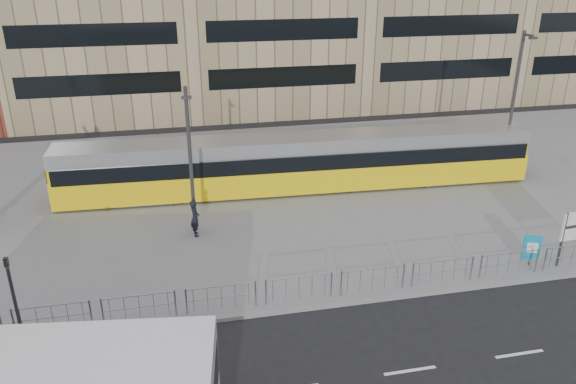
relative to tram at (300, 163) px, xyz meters
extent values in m
plane|color=black|center=(-1.89, -11.49, -1.72)|extent=(120.00, 120.00, 0.00)
cube|color=slate|center=(-1.89, 0.51, -1.65)|extent=(64.00, 24.00, 0.15)
cube|color=gray|center=(-1.89, -11.44, -1.65)|extent=(64.00, 0.25, 0.17)
cylinder|color=#919399|center=(0.11, -10.99, -0.52)|extent=(32.00, 0.05, 0.05)
cylinder|color=#919399|center=(0.11, -10.99, -1.02)|extent=(32.00, 0.04, 0.04)
cube|color=white|center=(-0.89, -15.49, -1.72)|extent=(62.00, 0.12, 0.01)
cube|color=yellow|center=(0.00, 0.00, -0.67)|extent=(26.67, 3.61, 1.52)
cube|color=black|center=(0.00, 0.00, 0.37)|extent=(26.29, 3.63, 0.85)
cube|color=#A8A8AC|center=(0.00, 0.00, 1.18)|extent=(26.66, 3.41, 0.76)
cube|color=yellow|center=(12.71, -0.52, -0.05)|extent=(1.23, 2.18, 2.47)
cube|color=yellow|center=(-12.71, 0.52, -0.05)|extent=(1.23, 2.18, 2.47)
cylinder|color=#2D2D30|center=(0.00, 0.00, 0.04)|extent=(2.36, 2.36, 2.85)
cube|color=#2D2D30|center=(8.54, -0.35, -1.33)|extent=(2.94, 2.51, 0.47)
cube|color=#2D2D30|center=(-8.54, 0.35, -1.33)|extent=(2.94, 2.51, 0.47)
cylinder|color=#2D2D30|center=(8.94, -10.75, -0.32)|extent=(0.11, 0.11, 2.50)
cylinder|color=#2D2D30|center=(7.80, -10.43, -1.19)|extent=(0.06, 0.06, 0.76)
cube|color=#0C87B4|center=(7.80, -10.43, -0.72)|extent=(0.73, 0.29, 1.13)
cube|color=white|center=(7.80, -10.46, -0.72)|extent=(0.45, 0.16, 0.47)
imported|color=black|center=(-6.16, -4.59, -0.66)|extent=(0.49, 0.70, 1.82)
cylinder|color=#2D2D30|center=(-12.69, -10.98, -0.07)|extent=(0.12, 0.12, 3.00)
imported|color=#2D2D30|center=(-12.69, -10.98, 1.03)|extent=(0.17, 0.21, 1.00)
cylinder|color=#2D2D30|center=(-6.17, -3.94, 1.95)|extent=(0.18, 0.18, 7.05)
cylinder|color=#2D2D30|center=(-6.17, -4.34, 5.28)|extent=(0.14, 0.90, 0.14)
cube|color=#2D2D30|center=(-6.17, -4.79, 5.18)|extent=(0.45, 0.20, 0.12)
cylinder|color=#2D2D30|center=(12.68, -0.35, 2.69)|extent=(0.18, 0.18, 8.53)
cylinder|color=#2D2D30|center=(12.68, -0.75, 6.76)|extent=(0.14, 0.90, 0.14)
cube|color=#2D2D30|center=(12.68, -1.20, 6.66)|extent=(0.45, 0.20, 0.12)
camera|label=1|loc=(-6.87, -28.95, 10.90)|focal=35.00mm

